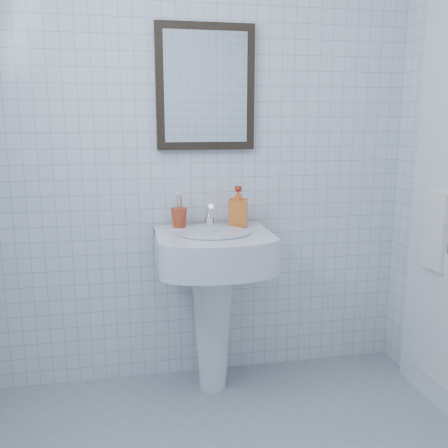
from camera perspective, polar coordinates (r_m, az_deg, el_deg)
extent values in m
cube|color=white|center=(2.61, -2.28, 8.73)|extent=(2.20, 0.02, 2.50)
cone|color=white|center=(2.64, -1.33, -11.44)|extent=(0.22, 0.22, 0.70)
cube|color=white|center=(2.45, -1.18, -2.96)|extent=(0.56, 0.40, 0.17)
cube|color=white|center=(2.59, -1.78, -0.51)|extent=(0.56, 0.10, 0.03)
cylinder|color=silver|center=(2.40, -1.07, -0.97)|extent=(0.35, 0.35, 0.01)
cylinder|color=white|center=(2.55, -1.69, 0.26)|extent=(0.05, 0.05, 0.05)
cylinder|color=white|center=(2.53, -1.64, 1.54)|extent=(0.03, 0.10, 0.08)
cylinder|color=white|center=(2.57, -1.77, 1.23)|extent=(0.03, 0.05, 0.09)
imported|color=#E84016|center=(2.56, 1.62, 2.04)|extent=(0.12, 0.12, 0.20)
cube|color=black|center=(2.60, -2.13, 15.33)|extent=(0.50, 0.04, 0.62)
cube|color=white|center=(2.58, -2.06, 15.36)|extent=(0.42, 0.00, 0.54)
torus|color=white|center=(2.57, 23.68, 3.24)|extent=(0.01, 0.18, 0.18)
cube|color=white|center=(2.59, 23.00, -0.71)|extent=(0.03, 0.16, 0.38)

